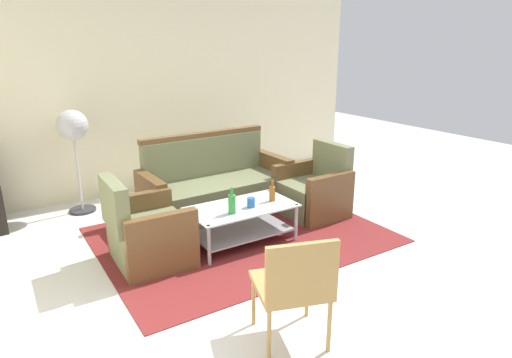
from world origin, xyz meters
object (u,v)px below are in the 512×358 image
bottle_brown (272,193)px  wicker_chair (295,282)px  cup (251,202)px  couch (216,189)px  bottle_green (232,203)px  pedestal_fan (73,131)px  armchair_right (314,192)px  armchair_left (147,234)px  coffee_table (242,219)px

bottle_brown → wicker_chair: 1.80m
cup → couch: bearing=84.6°
bottle_green → cup: size_ratio=2.70×
pedestal_fan → bottle_brown: bearing=-49.9°
armchair_right → wicker_chair: 2.49m
couch → bottle_brown: couch is taller
couch → cup: (-0.09, -0.97, 0.14)m
bottle_green → cup: (0.25, 0.04, -0.05)m
armchair_left → pedestal_fan: pedestal_fan is taller
armchair_right → bottle_green: armchair_right is taller
coffee_table → pedestal_fan: bearing=123.5°
bottle_green → pedestal_fan: 2.28m
bottle_brown → bottle_green: bearing=-171.2°
armchair_right → bottle_brown: size_ratio=3.79×
bottle_green → pedestal_fan: size_ratio=0.21×
armchair_right → cup: size_ratio=8.50×
couch → wicker_chair: (-0.69, -2.50, 0.18)m
pedestal_fan → cup: bearing=-56.0°
armchair_right → cup: armchair_right is taller
coffee_table → wicker_chair: 1.70m
bottle_brown → pedestal_fan: (-1.58, 1.88, 0.52)m
coffee_table → armchair_left: bearing=172.9°
coffee_table → armchair_right: bearing=11.3°
armchair_left → bottle_brown: bearing=84.5°
couch → cup: couch is taller
bottle_brown → pedestal_fan: 2.51m
coffee_table → wicker_chair: bearing=-108.4°
armchair_left → cup: armchair_left is taller
couch → cup: size_ratio=18.21×
armchair_left → wicker_chair: 1.79m
coffee_table → bottle_brown: bearing=-5.0°
cup → pedestal_fan: bearing=124.0°
armchair_left → bottle_brown: 1.35m
armchair_left → pedestal_fan: size_ratio=0.67×
couch → wicker_chair: 2.60m
wicker_chair → couch: bearing=92.7°
couch → armchair_right: bearing=144.2°
couch → armchair_left: 1.37m
bottle_brown → cup: (-0.29, -0.04, -0.04)m
bottle_green → pedestal_fan: bearing=118.1°
armchair_right → coffee_table: 1.17m
bottle_brown → bottle_green: size_ratio=0.83×
cup → pedestal_fan: size_ratio=0.08×
coffee_table → pedestal_fan: size_ratio=0.87×
bottle_brown → cup: 0.29m
armchair_right → bottle_brown: bearing=107.6°
coffee_table → cup: cup is taller
couch → bottle_brown: 0.97m
bottle_brown → couch: bearing=102.0°
armchair_right → wicker_chair: armchair_right is taller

